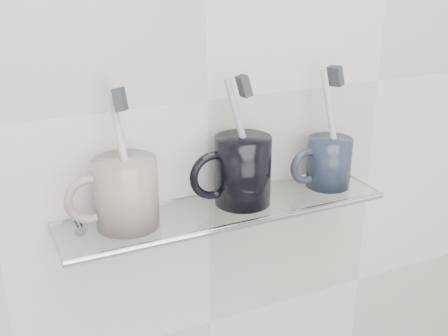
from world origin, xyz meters
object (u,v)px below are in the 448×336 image
shelf_glass (225,210)px  mug_right (329,162)px  mug_left (126,193)px  mug_center (243,170)px

shelf_glass → mug_right: mug_right is taller
shelf_glass → mug_left: (-0.15, 0.00, 0.05)m
mug_left → mug_right: (0.34, 0.00, -0.01)m
mug_center → mug_right: 0.16m
mug_left → mug_center: size_ratio=0.94×
mug_left → mug_right: mug_left is taller
mug_center → shelf_glass: bearing=-171.6°
mug_center → mug_right: size_ratio=1.30×
shelf_glass → mug_center: mug_center is taller
shelf_glass → mug_center: (0.03, 0.00, 0.06)m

